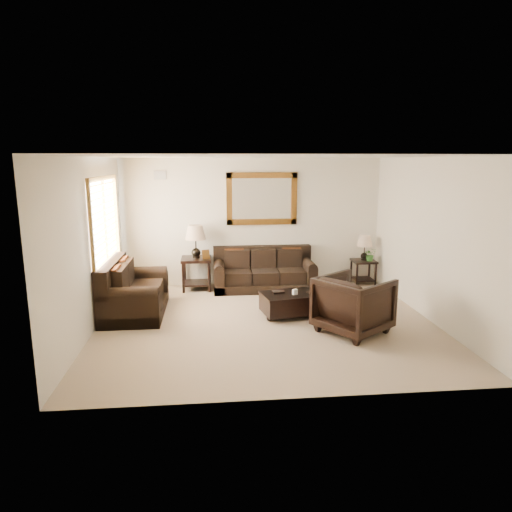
{
  "coord_description": "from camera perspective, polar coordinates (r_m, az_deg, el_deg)",
  "views": [
    {
      "loc": [
        -0.88,
        -7.15,
        2.63
      ],
      "look_at": [
        -0.11,
        0.6,
        1.01
      ],
      "focal_mm": 32.0,
      "sensor_mm": 36.0,
      "label": 1
    }
  ],
  "objects": [
    {
      "name": "armchair",
      "position": [
        7.25,
        12.1,
        -5.62
      ],
      "size": [
        1.29,
        1.3,
        0.99
      ],
      "primitive_type": "imported",
      "rotation": [
        0.0,
        0.0,
        2.19
      ],
      "color": "black",
      "rests_on": "floor"
    },
    {
      "name": "loveseat",
      "position": [
        8.29,
        -15.3,
        -4.63
      ],
      "size": [
        1.0,
        1.68,
        0.95
      ],
      "rotation": [
        0.0,
        0.0,
        1.57
      ],
      "color": "black",
      "rests_on": "room"
    },
    {
      "name": "coffee_table",
      "position": [
        7.95,
        5.06,
        -5.67
      ],
      "size": [
        1.29,
        0.85,
        0.5
      ],
      "rotation": [
        0.0,
        0.0,
        0.19
      ],
      "color": "black",
      "rests_on": "room"
    },
    {
      "name": "window",
      "position": [
        8.32,
        -18.3,
        3.73
      ],
      "size": [
        0.07,
        1.96,
        1.66
      ],
      "color": "white",
      "rests_on": "room"
    },
    {
      "name": "air_vent",
      "position": [
        9.68,
        -11.9,
        9.88
      ],
      "size": [
        0.25,
        0.02,
        0.18
      ],
      "primitive_type": "cube",
      "color": "#999999",
      "rests_on": "room"
    },
    {
      "name": "potted_plant",
      "position": [
        10.07,
        14.09,
        0.02
      ],
      "size": [
        0.28,
        0.31,
        0.22
      ],
      "primitive_type": "imported",
      "rotation": [
        0.0,
        0.0,
        0.12
      ],
      "color": "#2B5F20",
      "rests_on": "end_table_right"
    },
    {
      "name": "room",
      "position": [
        7.31,
        1.33,
        1.7
      ],
      "size": [
        5.51,
        5.01,
        2.71
      ],
      "color": "gray",
      "rests_on": "ground"
    },
    {
      "name": "end_table_left",
      "position": [
        9.47,
        -7.51,
        1.01
      ],
      "size": [
        0.61,
        0.61,
        1.35
      ],
      "color": "black",
      "rests_on": "room"
    },
    {
      "name": "end_table_right",
      "position": [
        10.11,
        13.37,
        0.42
      ],
      "size": [
        0.48,
        0.48,
        1.07
      ],
      "color": "black",
      "rests_on": "room"
    },
    {
      "name": "sofa",
      "position": [
        9.58,
        0.97,
        -2.23
      ],
      "size": [
        2.09,
        0.9,
        0.85
      ],
      "color": "black",
      "rests_on": "room"
    },
    {
      "name": "mirror",
      "position": [
        9.7,
        0.74,
        7.17
      ],
      "size": [
        1.5,
        0.06,
        1.1
      ],
      "color": "#502C10",
      "rests_on": "room"
    }
  ]
}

